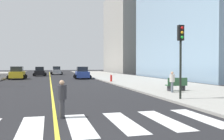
# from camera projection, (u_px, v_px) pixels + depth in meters

# --- Properties ---
(sidewalk_kerb_east) EXTENTS (10.00, 120.00, 0.15)m
(sidewalk_kerb_east) POSITION_uv_depth(u_px,v_px,m) (162.00, 85.00, 28.05)
(sidewalk_kerb_east) COLOR #9E9B93
(sidewalk_kerb_east) RESTS_ON ground
(crosswalk_paint) EXTENTS (13.50, 4.00, 0.01)m
(crosswalk_paint) POSITION_uv_depth(u_px,v_px,m) (56.00, 126.00, 9.54)
(crosswalk_paint) COLOR silver
(crosswalk_paint) RESTS_ON ground
(lane_divider_paint) EXTENTS (0.16, 80.00, 0.01)m
(lane_divider_paint) POSITION_uv_depth(u_px,v_px,m) (50.00, 78.00, 44.41)
(lane_divider_paint) COLOR yellow
(lane_divider_paint) RESTS_ON ground
(parking_garage_concrete) EXTENTS (18.00, 24.00, 24.58)m
(parking_garage_concrete) POSITION_uv_depth(u_px,v_px,m) (139.00, 34.00, 79.30)
(parking_garage_concrete) COLOR #9E9B93
(parking_garage_concrete) RESTS_ON ground
(car_black_nearest) EXTENTS (2.77, 4.40, 1.96)m
(car_black_nearest) POSITION_uv_depth(u_px,v_px,m) (40.00, 72.00, 52.30)
(car_black_nearest) COLOR black
(car_black_nearest) RESTS_ON ground
(car_yellow_second) EXTENTS (2.94, 4.69, 2.09)m
(car_yellow_second) POSITION_uv_depth(u_px,v_px,m) (17.00, 73.00, 40.71)
(car_yellow_second) COLOR gold
(car_yellow_second) RESTS_ON ground
(car_blue_third) EXTENTS (2.98, 4.66, 2.05)m
(car_blue_third) POSITION_uv_depth(u_px,v_px,m) (82.00, 73.00, 41.85)
(car_blue_third) COLOR #2D479E
(car_blue_third) RESTS_ON ground
(car_silver_fourth) EXTENTS (2.82, 4.48, 1.99)m
(car_silver_fourth) POSITION_uv_depth(u_px,v_px,m) (56.00, 71.00, 59.62)
(car_silver_fourth) COLOR #B7B7BC
(car_silver_fourth) RESTS_ON ground
(traffic_light_near_corner) EXTENTS (0.36, 0.41, 4.78)m
(traffic_light_near_corner) POSITION_uv_depth(u_px,v_px,m) (181.00, 47.00, 16.05)
(traffic_light_near_corner) COLOR black
(traffic_light_near_corner) RESTS_ON sidewalk_kerb_east
(park_bench) EXTENTS (1.81, 0.59, 1.12)m
(park_bench) POSITION_uv_depth(u_px,v_px,m) (177.00, 85.00, 21.06)
(park_bench) COLOR #33603D
(park_bench) RESTS_ON sidewalk_kerb_east
(pedestrian_crossing) EXTENTS (0.42, 0.42, 1.69)m
(pedestrian_crossing) POSITION_uv_depth(u_px,v_px,m) (62.00, 97.00, 11.00)
(pedestrian_crossing) COLOR #38383D
(pedestrian_crossing) RESTS_ON ground
(pedestrian_waiting_east) EXTENTS (0.41, 0.41, 1.67)m
(pedestrian_waiting_east) POSITION_uv_depth(u_px,v_px,m) (172.00, 81.00, 19.97)
(pedestrian_waiting_east) COLOR slate
(pedestrian_waiting_east) RESTS_ON sidewalk_kerb_east
(fire_hydrant) EXTENTS (0.26, 0.26, 0.89)m
(fire_hydrant) POSITION_uv_depth(u_px,v_px,m) (111.00, 78.00, 32.95)
(fire_hydrant) COLOR red
(fire_hydrant) RESTS_ON sidewalk_kerb_east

